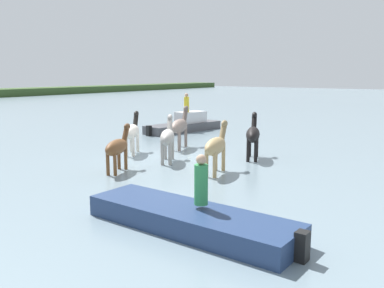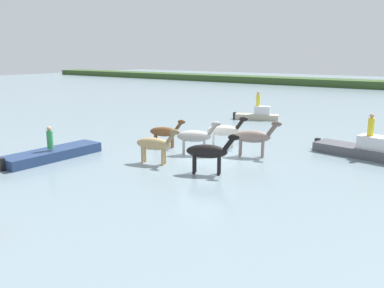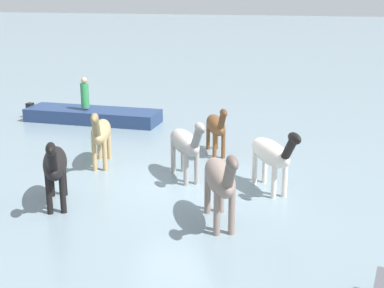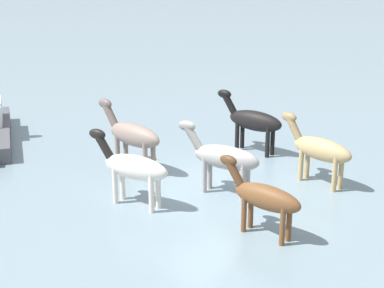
# 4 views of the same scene
# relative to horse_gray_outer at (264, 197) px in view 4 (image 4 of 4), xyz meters

# --- Properties ---
(ground_plane) EXTENTS (179.24, 179.24, 0.00)m
(ground_plane) POSITION_rel_horse_gray_outer_xyz_m (3.07, -0.31, -0.94)
(ground_plane) COLOR gray
(horse_gray_outer) EXTENTS (2.14, 1.18, 1.70)m
(horse_gray_outer) POSITION_rel_horse_gray_outer_xyz_m (0.00, 0.00, 0.00)
(horse_gray_outer) COLOR brown
(horse_gray_outer) RESTS_ON ground_plane
(horse_rear_stallion) EXTENTS (2.53, 1.32, 2.00)m
(horse_rear_stallion) POSITION_rel_horse_gray_outer_xyz_m (5.26, 1.12, 0.16)
(horse_rear_stallion) COLOR gray
(horse_rear_stallion) RESTS_ON ground_plane
(horse_lead) EXTENTS (2.22, 1.64, 1.88)m
(horse_lead) POSITION_rel_horse_gray_outer_xyz_m (2.49, -0.37, 0.10)
(horse_lead) COLOR #9E9993
(horse_lead) RESTS_ON ground_plane
(horse_dun_straggler) EXTENTS (2.39, 1.03, 1.85)m
(horse_dun_straggler) POSITION_rel_horse_gray_outer_xyz_m (1.92, -3.10, 0.08)
(horse_dun_straggler) COLOR tan
(horse_dun_straggler) RESTS_ON ground_plane
(horse_chestnut_trailing) EXTENTS (2.39, 1.40, 1.92)m
(horse_chestnut_trailing) POSITION_rel_horse_gray_outer_xyz_m (5.08, -2.95, 0.12)
(horse_chestnut_trailing) COLOR black
(horse_chestnut_trailing) RESTS_ON ground_plane
(horse_mid_herd) EXTENTS (2.22, 1.62, 1.87)m
(horse_mid_herd) POSITION_rel_horse_gray_outer_xyz_m (2.88, 2.02, 0.09)
(horse_mid_herd) COLOR silver
(horse_mid_herd) RESTS_ON ground_plane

